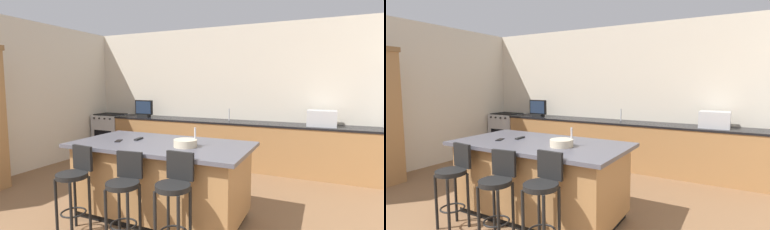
# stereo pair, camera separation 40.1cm
# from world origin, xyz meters

# --- Properties ---
(wall_back) EXTENTS (7.56, 0.12, 2.85)m
(wall_back) POSITION_xyz_m (0.00, 4.83, 1.42)
(wall_back) COLOR beige
(wall_back) RESTS_ON ground_plane
(wall_left) EXTENTS (0.12, 5.23, 2.85)m
(wall_left) POSITION_xyz_m (-3.58, 2.41, 1.42)
(wall_left) COLOR beige
(wall_left) RESTS_ON ground_plane
(counter_back) EXTENTS (5.27, 0.62, 0.92)m
(counter_back) POSITION_xyz_m (-0.12, 4.45, 0.46)
(counter_back) COLOR #9E7042
(counter_back) RESTS_ON ground_plane
(kitchen_island) EXTENTS (2.19, 1.14, 0.94)m
(kitchen_island) POSITION_xyz_m (-0.23, 1.91, 0.48)
(kitchen_island) COLOR black
(kitchen_island) RESTS_ON ground_plane
(range_oven) EXTENTS (0.71, 0.63, 0.94)m
(range_oven) POSITION_xyz_m (-3.12, 4.45, 0.47)
(range_oven) COLOR #B7BABF
(range_oven) RESTS_ON ground_plane
(microwave) EXTENTS (0.48, 0.36, 0.28)m
(microwave) POSITION_xyz_m (1.55, 4.45, 1.06)
(microwave) COLOR #B7BABF
(microwave) RESTS_ON counter_back
(tv_monitor) EXTENTS (0.44, 0.16, 0.38)m
(tv_monitor) POSITION_xyz_m (-2.13, 4.39, 1.09)
(tv_monitor) COLOR black
(tv_monitor) RESTS_ON counter_back
(sink_faucet_back) EXTENTS (0.02, 0.02, 0.24)m
(sink_faucet_back) POSITION_xyz_m (-0.17, 4.55, 1.04)
(sink_faucet_back) COLOR #B2B2B7
(sink_faucet_back) RESTS_ON counter_back
(sink_faucet_island) EXTENTS (0.02, 0.02, 0.22)m
(sink_faucet_island) POSITION_xyz_m (0.22, 1.91, 1.05)
(sink_faucet_island) COLOR #B2B2B7
(sink_faucet_island) RESTS_ON kitchen_island
(bar_stool_left) EXTENTS (0.34, 0.35, 0.97)m
(bar_stool_left) POSITION_xyz_m (-0.90, 1.17, 0.58)
(bar_stool_left) COLOR black
(bar_stool_left) RESTS_ON ground_plane
(bar_stool_center) EXTENTS (0.34, 0.35, 0.96)m
(bar_stool_center) POSITION_xyz_m (-0.24, 1.18, 0.58)
(bar_stool_center) COLOR black
(bar_stool_center) RESTS_ON ground_plane
(bar_stool_right) EXTENTS (0.34, 0.34, 1.01)m
(bar_stool_right) POSITION_xyz_m (0.32, 1.21, 0.61)
(bar_stool_right) COLOR black
(bar_stool_right) RESTS_ON ground_plane
(fruit_bowl) EXTENTS (0.27, 0.27, 0.08)m
(fruit_bowl) POSITION_xyz_m (0.14, 1.84, 0.98)
(fruit_bowl) COLOR beige
(fruit_bowl) RESTS_ON kitchen_island
(cell_phone) EXTENTS (0.12, 0.17, 0.01)m
(cell_phone) POSITION_xyz_m (-0.78, 1.79, 0.94)
(cell_phone) COLOR black
(cell_phone) RESTS_ON kitchen_island
(tv_remote) EXTENTS (0.06, 0.17, 0.02)m
(tv_remote) POSITION_xyz_m (-0.61, 1.98, 0.95)
(tv_remote) COLOR black
(tv_remote) RESTS_ON kitchen_island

